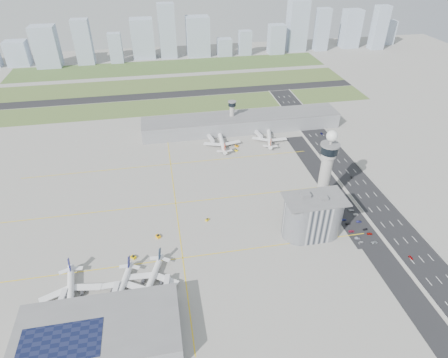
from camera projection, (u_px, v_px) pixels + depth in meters
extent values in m
plane|color=#9F9C94|center=(233.00, 222.00, 278.30)|extent=(1000.00, 1000.00, 0.00)
cube|color=#526A32|center=(180.00, 105.00, 458.27)|extent=(480.00, 50.00, 0.08)
cube|color=#506931|center=(175.00, 84.00, 519.27)|extent=(480.00, 60.00, 0.08)
cube|color=#465F2D|center=(171.00, 67.00, 584.35)|extent=(480.00, 70.00, 0.08)
cube|color=black|center=(177.00, 94.00, 488.35)|extent=(480.00, 22.00, 0.10)
cube|color=black|center=(375.00, 204.00, 295.72)|extent=(28.00, 500.00, 0.10)
cube|color=#9E9E99|center=(359.00, 206.00, 293.29)|extent=(0.60, 500.00, 1.20)
cube|color=#9E9E99|center=(391.00, 202.00, 297.54)|extent=(0.60, 500.00, 1.20)
cube|color=black|center=(351.00, 216.00, 283.80)|extent=(18.00, 260.00, 0.08)
cube|color=black|center=(356.00, 226.00, 273.73)|extent=(20.00, 44.00, 0.10)
cube|color=yellow|center=(183.00, 258.00, 247.83)|extent=(260.00, 0.60, 0.01)
cube|color=yellow|center=(176.00, 203.00, 296.63)|extent=(260.00, 0.60, 0.01)
cube|color=yellow|center=(171.00, 164.00, 345.44)|extent=(260.00, 0.60, 0.01)
cube|color=yellow|center=(176.00, 203.00, 296.63)|extent=(0.60, 260.00, 0.01)
cylinder|color=#ADAAA5|center=(324.00, 179.00, 282.26)|extent=(8.40, 8.40, 48.00)
cylinder|color=#ADAAA5|center=(329.00, 154.00, 269.90)|extent=(11.00, 11.00, 4.00)
cylinder|color=black|center=(330.00, 149.00, 267.66)|extent=(13.00, 13.00, 6.00)
cylinder|color=slate|center=(330.00, 145.00, 265.69)|extent=(14.00, 14.00, 1.00)
cylinder|color=#ADAAA5|center=(331.00, 142.00, 264.29)|extent=(1.60, 1.60, 5.00)
sphere|color=white|center=(332.00, 136.00, 261.76)|extent=(8.00, 8.00, 8.00)
cylinder|color=#ADAAA5|center=(232.00, 117.00, 397.01)|extent=(5.00, 5.00, 28.00)
cylinder|color=black|center=(232.00, 104.00, 388.58)|extent=(8.00, 8.00, 4.00)
cylinder|color=slate|center=(232.00, 102.00, 387.18)|extent=(8.60, 8.60, 0.80)
cube|color=#B2B2B7|center=(312.00, 217.00, 259.88)|extent=(18.00, 24.00, 30.00)
cylinder|color=#B2B2B7|center=(300.00, 218.00, 258.51)|extent=(24.00, 24.00, 30.00)
cylinder|color=#B2B2B7|center=(325.00, 215.00, 261.24)|extent=(24.00, 24.00, 30.00)
cube|color=slate|center=(315.00, 199.00, 251.23)|extent=(42.00, 24.00, 0.80)
cube|color=slate|center=(306.00, 195.00, 251.86)|extent=(6.00, 5.00, 3.00)
cube|color=slate|center=(324.00, 198.00, 249.63)|extent=(5.00, 4.00, 2.40)
cube|color=gray|center=(241.00, 123.00, 400.55)|extent=(210.00, 32.00, 15.00)
cube|color=slate|center=(242.00, 116.00, 396.11)|extent=(210.00, 32.00, 0.80)
cube|color=gray|center=(99.00, 334.00, 194.88)|extent=(84.00, 42.00, 12.00)
cube|color=slate|center=(97.00, 327.00, 191.29)|extent=(84.00, 42.00, 0.80)
cube|color=black|center=(60.00, 343.00, 183.55)|extent=(40.00, 22.00, 0.20)
imported|color=silver|center=(361.00, 242.00, 259.33)|extent=(3.83, 1.91, 1.25)
imported|color=gray|center=(358.00, 238.00, 262.58)|extent=(4.08, 1.91, 1.29)
imported|color=#B62549|center=(351.00, 231.00, 268.69)|extent=(4.13, 2.03, 1.13)
imported|color=black|center=(348.00, 224.00, 275.45)|extent=(4.15, 1.94, 1.17)
imported|color=navy|center=(344.00, 220.00, 279.18)|extent=(3.75, 1.61, 1.26)
imported|color=white|center=(339.00, 213.00, 285.94)|extent=(3.82, 1.78, 1.21)
imported|color=#9DA3A9|center=(374.00, 243.00, 258.97)|extent=(4.83, 2.60, 1.29)
imported|color=#A60C05|center=(370.00, 234.00, 266.56)|extent=(4.04, 2.09, 1.12)
imported|color=black|center=(365.00, 229.00, 270.39)|extent=(3.98, 2.10, 1.29)
imported|color=#18194D|center=(359.00, 222.00, 277.36)|extent=(3.91, 1.63, 1.26)
imported|color=white|center=(356.00, 214.00, 284.50)|extent=(4.10, 2.31, 1.08)
imported|color=#A9ACAE|center=(351.00, 210.00, 288.30)|extent=(4.62, 2.04, 1.32)
imported|color=#9B070A|center=(411.00, 258.00, 247.31)|extent=(1.89, 3.69, 1.20)
imported|color=black|center=(352.00, 177.00, 326.15)|extent=(1.79, 3.90, 1.24)
imported|color=#121156|center=(322.00, 134.00, 394.83)|extent=(2.09, 4.24, 1.16)
imported|color=gray|center=(291.00, 112.00, 441.17)|extent=(1.90, 3.61, 1.17)
cube|color=#9EADC1|center=(18.00, 53.00, 580.48)|extent=(32.30, 25.84, 36.93)
cube|color=#9EADC1|center=(46.00, 47.00, 568.06)|extent=(35.81, 28.65, 60.36)
cube|color=#9EADC1|center=(83.00, 42.00, 578.11)|extent=(25.49, 20.39, 66.89)
cube|color=#9EADC1|center=(116.00, 48.00, 589.96)|extent=(20.04, 16.03, 45.20)
cube|color=#9EADC1|center=(143.00, 38.00, 607.47)|extent=(35.76, 28.61, 61.22)
cube|color=#9EADC1|center=(167.00, 31.00, 602.98)|extent=(26.33, 21.06, 83.39)
cube|color=#9EADC1|center=(198.00, 36.00, 617.11)|extent=(36.96, 29.57, 62.11)
cube|color=#9EADC1|center=(224.00, 47.00, 626.26)|extent=(23.01, 18.41, 27.75)
cube|color=#9EADC1|center=(245.00, 43.00, 628.14)|extent=(20.22, 16.18, 38.97)
cube|color=#9EADC1|center=(276.00, 39.00, 632.42)|extent=(26.14, 20.92, 46.89)
cube|color=#9EADC1|center=(297.00, 26.00, 638.48)|extent=(32.26, 25.81, 81.20)
cube|color=#9EADC1|center=(322.00, 30.00, 642.96)|extent=(21.59, 17.28, 68.75)
cube|color=#9EADC1|center=(351.00, 29.00, 660.72)|extent=(30.25, 24.20, 63.40)
cube|color=#9EADC1|center=(379.00, 28.00, 648.98)|extent=(23.04, 18.43, 71.56)
cube|color=#9EADC1|center=(388.00, 32.00, 685.32)|extent=(22.64, 18.11, 41.06)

